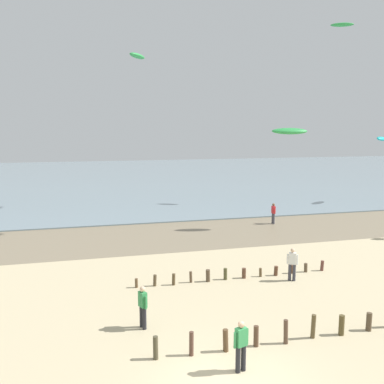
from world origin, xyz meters
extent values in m
cube|color=#84755B|center=(0.00, 18.28, 0.00)|extent=(120.00, 8.55, 0.01)
cube|color=gray|center=(0.00, 57.55, 0.05)|extent=(160.00, 70.00, 0.10)
cylinder|color=#4B4531|center=(-1.92, 2.06, 0.40)|extent=(0.18, 0.21, 0.81)
cylinder|color=brown|center=(-0.69, 1.99, 0.42)|extent=(0.17, 0.19, 0.85)
cylinder|color=brown|center=(0.54, 1.95, 0.40)|extent=(0.21, 0.20, 0.81)
cylinder|color=#503929|center=(1.71, 2.02, 0.38)|extent=(0.19, 0.22, 0.76)
cylinder|color=brown|center=(2.83, 1.93, 0.45)|extent=(0.17, 0.19, 0.90)
cylinder|color=brown|center=(4.00, 2.04, 0.46)|extent=(0.17, 0.21, 0.92)
cylinder|color=brown|center=(5.17, 2.00, 0.39)|extent=(0.22, 0.22, 0.78)
cylinder|color=brown|center=(6.40, 2.05, 0.35)|extent=(0.24, 0.24, 0.72)
cylinder|color=brown|center=(-1.77, 8.72, 0.23)|extent=(0.15, 0.15, 0.45)
cylinder|color=brown|center=(-0.86, 8.70, 0.29)|extent=(0.18, 0.19, 0.59)
cylinder|color=brown|center=(0.08, 8.61, 0.29)|extent=(0.18, 0.16, 0.59)
cylinder|color=brown|center=(0.99, 8.73, 0.29)|extent=(0.16, 0.16, 0.59)
cylinder|color=brown|center=(1.87, 8.64, 0.31)|extent=(0.23, 0.24, 0.64)
cylinder|color=#4A482A|center=(2.83, 8.70, 0.30)|extent=(0.19, 0.21, 0.60)
cylinder|color=brown|center=(3.84, 8.66, 0.27)|extent=(0.21, 0.22, 0.54)
cylinder|color=brown|center=(4.77, 8.66, 0.23)|extent=(0.16, 0.15, 0.46)
cylinder|color=brown|center=(5.63, 8.61, 0.25)|extent=(0.22, 0.21, 0.52)
cylinder|color=brown|center=(6.60, 8.72, 0.23)|extent=(0.19, 0.18, 0.46)
cylinder|color=brown|center=(7.45, 8.72, 0.24)|extent=(0.19, 0.19, 0.49)
cylinder|color=brown|center=(8.43, 8.70, 0.28)|extent=(0.20, 0.19, 0.57)
cylinder|color=#383842|center=(5.99, 7.77, 0.44)|extent=(0.16, 0.16, 0.88)
cylinder|color=#383842|center=(6.18, 7.66, 0.44)|extent=(0.16, 0.16, 0.88)
cube|color=white|center=(6.09, 7.71, 1.18)|extent=(0.42, 0.37, 0.60)
sphere|color=beige|center=(6.09, 7.71, 1.60)|extent=(0.22, 0.22, 0.22)
cylinder|color=white|center=(5.88, 7.83, 1.13)|extent=(0.09, 0.09, 0.52)
cylinder|color=white|center=(6.30, 7.59, 1.13)|extent=(0.09, 0.09, 0.52)
cylinder|color=#4C4C56|center=(10.83, 20.16, 0.44)|extent=(0.16, 0.16, 0.88)
cylinder|color=#4C4C56|center=(10.83, 19.94, 0.44)|extent=(0.16, 0.16, 0.88)
cube|color=red|center=(10.83, 20.05, 1.18)|extent=(0.22, 0.36, 0.60)
sphere|color=brown|center=(10.83, 20.05, 1.60)|extent=(0.22, 0.22, 0.22)
cylinder|color=red|center=(10.83, 20.29, 1.13)|extent=(0.09, 0.09, 0.52)
cylinder|color=red|center=(10.84, 19.81, 1.13)|extent=(0.09, 0.09, 0.52)
cylinder|color=#232328|center=(-1.99, 4.29, 0.44)|extent=(0.16, 0.16, 0.88)
cylinder|color=#232328|center=(-2.07, 4.49, 0.44)|extent=(0.16, 0.16, 0.88)
cube|color=#338C4C|center=(-2.03, 4.39, 1.18)|extent=(0.34, 0.42, 0.60)
sphere|color=beige|center=(-2.03, 4.39, 1.60)|extent=(0.22, 0.22, 0.22)
cylinder|color=#338C4C|center=(-1.94, 4.17, 1.13)|extent=(0.09, 0.09, 0.52)
cylinder|color=#338C4C|center=(-2.11, 4.61, 1.13)|extent=(0.09, 0.09, 0.52)
cylinder|color=#232328|center=(0.71, 0.68, 0.44)|extent=(0.16, 0.16, 0.88)
cylinder|color=#232328|center=(0.50, 0.62, 0.44)|extent=(0.16, 0.16, 0.88)
cube|color=#338C4C|center=(0.60, 0.65, 1.18)|extent=(0.41, 0.32, 0.60)
sphere|color=tan|center=(0.60, 0.65, 1.60)|extent=(0.22, 0.22, 0.22)
cylinder|color=#338C4C|center=(0.83, 0.72, 1.13)|extent=(0.09, 0.09, 0.52)
cylinder|color=#338C4C|center=(0.37, 0.58, 1.13)|extent=(0.09, 0.09, 0.52)
ellipsoid|color=green|center=(1.13, 29.92, 14.53)|extent=(2.25, 2.84, 0.52)
ellipsoid|color=green|center=(11.19, 18.39, 7.56)|extent=(2.89, 1.35, 0.67)
ellipsoid|color=green|center=(21.42, 27.83, 18.05)|extent=(2.37, 1.61, 0.40)
ellipsoid|color=#19B2B7|center=(25.85, 26.52, 6.73)|extent=(2.36, 2.01, 0.61)
camera|label=1|loc=(-4.00, -11.08, 7.70)|focal=39.35mm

